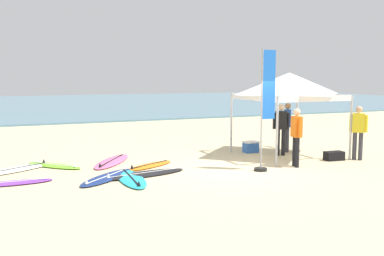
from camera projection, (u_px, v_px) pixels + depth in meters
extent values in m
plane|color=beige|center=(232.00, 170.00, 12.67)|extent=(80.00, 80.00, 0.00)
cube|color=#568499|center=(67.00, 104.00, 41.97)|extent=(80.00, 36.00, 0.10)
cylinder|color=#B7B7BC|center=(277.00, 132.00, 13.03)|extent=(0.07, 0.07, 2.05)
cylinder|color=#B7B7BC|center=(351.00, 128.00, 14.13)|extent=(0.07, 0.07, 2.05)
cylinder|color=#B7B7BC|center=(231.00, 123.00, 15.55)|extent=(0.07, 0.07, 2.05)
cylinder|color=#B7B7BC|center=(297.00, 120.00, 16.64)|extent=(0.07, 0.07, 2.05)
cube|color=white|center=(316.00, 99.00, 13.47)|extent=(2.77, 0.03, 0.18)
cube|color=white|center=(266.00, 95.00, 15.99)|extent=(2.77, 0.03, 0.18)
cube|color=white|center=(253.00, 98.00, 14.18)|extent=(0.03, 2.77, 0.18)
cube|color=white|center=(323.00, 96.00, 15.28)|extent=(0.03, 2.77, 0.18)
pyramid|color=white|center=(289.00, 83.00, 14.68)|extent=(2.89, 2.89, 0.70)
ellipsoid|color=#7AD12D|center=(54.00, 165.00, 13.13)|extent=(1.64, 1.85, 0.07)
cube|color=white|center=(54.00, 164.00, 13.12)|extent=(1.08, 1.32, 0.01)
cone|color=white|center=(75.00, 165.00, 12.75)|extent=(0.09, 0.09, 0.12)
ellipsoid|color=orange|center=(150.00, 165.00, 13.14)|extent=(1.82, 1.33, 0.07)
cube|color=black|center=(150.00, 164.00, 13.13)|extent=(1.36, 0.81, 0.01)
cone|color=black|center=(132.00, 166.00, 12.53)|extent=(0.09, 0.09, 0.12)
ellipsoid|color=navy|center=(108.00, 177.00, 11.62)|extent=(2.06, 2.05, 0.07)
cube|color=white|center=(108.00, 176.00, 11.62)|extent=(1.41, 1.40, 0.01)
cone|color=white|center=(86.00, 181.00, 10.75)|extent=(0.09, 0.09, 0.12)
ellipsoid|color=pink|center=(112.00, 161.00, 13.77)|extent=(1.90, 2.44, 0.07)
cube|color=black|center=(112.00, 160.00, 13.77)|extent=(1.17, 1.79, 0.01)
cone|color=black|center=(100.00, 165.00, 12.77)|extent=(0.09, 0.09, 0.12)
ellipsoid|color=purple|center=(13.00, 183.00, 11.00)|extent=(1.87, 0.52, 0.07)
cube|color=white|center=(13.00, 181.00, 11.00)|extent=(1.58, 0.06, 0.01)
ellipsoid|color=#23B2CC|center=(131.00, 178.00, 11.49)|extent=(0.81, 2.38, 0.07)
cube|color=black|center=(131.00, 177.00, 11.48)|extent=(0.20, 1.99, 0.01)
cone|color=black|center=(139.00, 183.00, 10.58)|extent=(0.09, 0.09, 0.12)
ellipsoid|color=white|center=(14.00, 170.00, 12.54)|extent=(2.38, 1.81, 0.07)
cube|color=black|center=(14.00, 168.00, 12.54)|extent=(1.76, 1.11, 0.01)
cone|color=black|center=(44.00, 161.00, 13.33)|extent=(0.09, 0.09, 0.12)
ellipsoid|color=black|center=(144.00, 174.00, 11.98)|extent=(2.55, 1.11, 0.07)
cube|color=white|center=(144.00, 173.00, 11.98)|extent=(2.07, 0.43, 0.01)
cone|color=white|center=(108.00, 175.00, 11.41)|extent=(0.09, 0.09, 0.12)
cylinder|color=black|center=(297.00, 152.00, 12.99)|extent=(0.13, 0.13, 0.88)
cylinder|color=black|center=(295.00, 151.00, 13.16)|extent=(0.13, 0.13, 0.88)
cube|color=orange|center=(297.00, 127.00, 12.99)|extent=(0.30, 0.40, 0.60)
sphere|color=beige|center=(297.00, 112.00, 12.94)|extent=(0.21, 0.21, 0.21)
cylinder|color=orange|center=(300.00, 128.00, 12.77)|extent=(0.09, 0.09, 0.54)
cylinder|color=orange|center=(293.00, 126.00, 13.22)|extent=(0.09, 0.09, 0.54)
cylinder|color=black|center=(278.00, 142.00, 14.96)|extent=(0.13, 0.13, 0.88)
cylinder|color=black|center=(283.00, 142.00, 14.95)|extent=(0.13, 0.13, 0.88)
cube|color=black|center=(281.00, 120.00, 14.87)|extent=(0.42, 0.35, 0.60)
sphere|color=beige|center=(281.00, 107.00, 14.82)|extent=(0.21, 0.21, 0.21)
cylinder|color=black|center=(274.00, 121.00, 14.88)|extent=(0.09, 0.09, 0.54)
cylinder|color=black|center=(288.00, 121.00, 14.86)|extent=(0.09, 0.09, 0.54)
cylinder|color=#383842|center=(361.00, 146.00, 14.11)|extent=(0.13, 0.13, 0.88)
cylinder|color=#383842|center=(355.00, 146.00, 14.17)|extent=(0.13, 0.13, 0.88)
cube|color=yellow|center=(359.00, 123.00, 14.05)|extent=(0.41, 0.41, 0.60)
sphere|color=tan|center=(359.00, 109.00, 14.00)|extent=(0.21, 0.21, 0.21)
cylinder|color=yellow|center=(366.00, 124.00, 13.98)|extent=(0.09, 0.09, 0.54)
cylinder|color=yellow|center=(351.00, 123.00, 14.13)|extent=(0.09, 0.09, 0.54)
cylinder|color=#383842|center=(287.00, 139.00, 15.75)|extent=(0.13, 0.13, 0.88)
cylinder|color=#383842|center=(287.00, 140.00, 15.58)|extent=(0.13, 0.13, 0.88)
cube|color=#2851B2|center=(288.00, 118.00, 15.58)|extent=(0.40, 0.42, 0.60)
sphere|color=#9E7051|center=(288.00, 106.00, 15.53)|extent=(0.21, 0.21, 0.21)
cylinder|color=#2851B2|center=(288.00, 118.00, 15.80)|extent=(0.09, 0.09, 0.54)
cylinder|color=#2851B2|center=(287.00, 119.00, 15.36)|extent=(0.09, 0.09, 0.54)
cylinder|color=#99999E|center=(262.00, 110.00, 12.36)|extent=(0.04, 0.04, 3.40)
cube|color=blue|center=(269.00, 85.00, 12.37)|extent=(0.40, 0.02, 1.90)
cylinder|color=black|center=(261.00, 169.00, 12.56)|extent=(0.36, 0.36, 0.08)
cube|color=black|center=(334.00, 156.00, 14.11)|extent=(0.63, 0.38, 0.28)
cube|color=#2D60B7|center=(251.00, 148.00, 15.56)|extent=(0.48, 0.34, 0.34)
cube|color=white|center=(251.00, 142.00, 15.54)|extent=(0.50, 0.36, 0.05)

